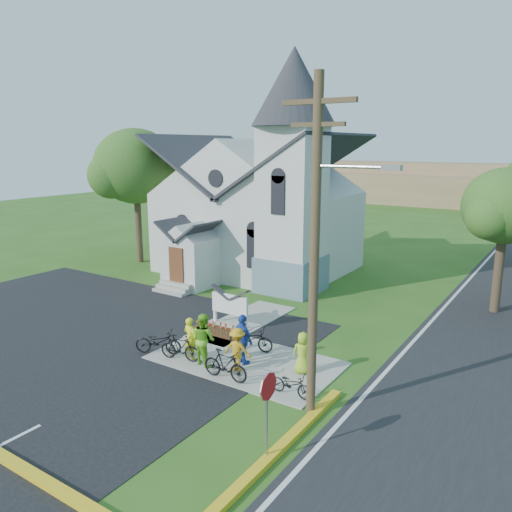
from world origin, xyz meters
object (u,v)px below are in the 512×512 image
Objects in this scene: cyclist_0 at (190,338)px; utility_pole at (317,241)px; cyclist_1 at (204,339)px; bike_2 at (251,338)px; cyclist_3 at (237,349)px; church_sign at (230,305)px; bike_1 at (180,348)px; cyclist_4 at (303,353)px; bike_4 at (291,384)px; cyclist_2 at (243,339)px; stop_sign at (268,398)px; bike_3 at (225,365)px; bike_0 at (158,342)px.

utility_pole is at bearing 174.40° from cyclist_0.
cyclist_1 reaches higher than bike_2.
church_sign is at bearing -60.27° from cyclist_3.
utility_pole is 7.36m from cyclist_0.
cyclist_3 is (2.96, -3.57, -0.17)m from church_sign.
bike_1 is 0.89× the size of bike_2.
bike_1 is at bearing 25.93° from cyclist_1.
cyclist_4 is 1.01× the size of bike_4.
bike_4 is (0.47, -1.65, -0.37)m from cyclist_4.
cyclist_3 is 2.34m from cyclist_4.
cyclist_1 is at bearing 169.92° from utility_pole.
utility_pole is at bearing -35.60° from church_sign.
bike_1 is (-0.23, -0.34, -0.32)m from cyclist_0.
cyclist_2 is 0.60m from cyclist_3.
cyclist_1 is 1.05× the size of bike_2.
cyclist_1 is (-5.04, 3.58, -0.75)m from stop_sign.
cyclist_1 is at bearing -0.22° from cyclist_4.
church_sign reaches higher than bike_3.
bike_3 reaches higher than bike_0.
bike_3 is at bearing 119.15° from cyclist_2.
bike_0 is at bearing 18.87° from cyclist_1.
church_sign reaches higher than cyclist_0.
cyclist_3 is (-3.67, 3.83, -0.93)m from stop_sign.
bike_1 is 4.69m from cyclist_4.
bike_1 is 1.08× the size of cyclist_4.
stop_sign is at bearing 151.21° from cyclist_2.
bike_2 is at bearing -49.54° from bike_1.
cyclist_0 is at bearing -77.05° from church_sign.
bike_1 is 1.08× the size of bike_4.
church_sign reaches higher than cyclist_3.
bike_2 is (1.72, 2.26, -0.01)m from bike_1.
bike_0 is at bearing -1.84° from cyclist_3.
stop_sign is 4.84m from bike_3.
church_sign is 5.36m from bike_3.
bike_3 is at bearing 169.94° from cyclist_1.
cyclist_4 is at bearing -82.66° from bike_1.
cyclist_2 reaches higher than bike_0.
cyclist_4 is (4.18, 1.22, -0.05)m from cyclist_0.
bike_4 is at bearing 177.46° from cyclist_2.
cyclist_0 reaches higher than bike_3.
cyclist_2 is at bearing -8.01° from cyclist_4.
utility_pole reaches higher than bike_3.
bike_4 is (3.15, -2.35, -0.09)m from bike_2.
cyclist_3 is at bearing 133.85° from stop_sign.
bike_2 is at bearing -37.34° from church_sign.
bike_4 is (4.65, -0.43, -0.42)m from cyclist_0.
cyclist_4 reaches higher than bike_4.
utility_pole reaches higher than cyclist_0.
cyclist_0 reaches higher than bike_4.
bike_0 is 1.00× the size of bike_2.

